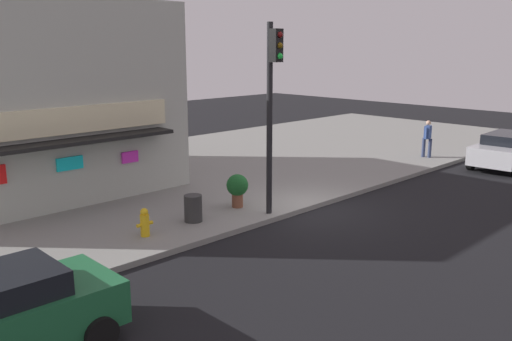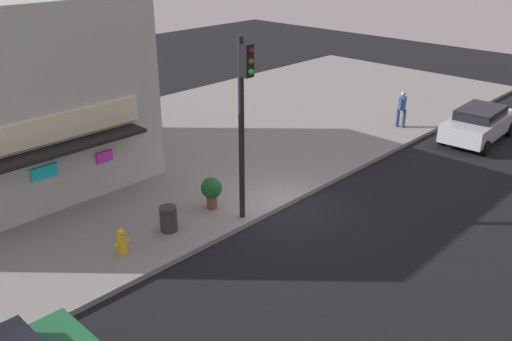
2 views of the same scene
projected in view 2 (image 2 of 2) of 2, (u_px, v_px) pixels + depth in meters
name	position (u px, v px, depth m)	size (l,w,h in m)	color
ground_plane	(284.00, 208.00, 18.68)	(64.46, 64.46, 0.00)	black
sidewalk	(160.00, 154.00, 23.05)	(42.97, 13.92, 0.17)	gray
traffic_light	(243.00, 108.00, 16.27)	(0.32, 0.58, 5.80)	black
fire_hydrant	(122.00, 242.00, 15.59)	(0.49, 0.25, 0.80)	gold
trash_can	(169.00, 219.00, 16.82)	(0.54, 0.54, 0.80)	#2D2D2D
pedestrian	(402.00, 108.00, 25.71)	(0.61, 0.47, 1.73)	navy
potted_plant_by_doorway	(211.00, 190.00, 18.10)	(0.71, 0.71, 1.09)	brown
parked_car_silver	(479.00, 123.00, 24.58)	(4.60, 2.30, 1.53)	#B7B7BC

